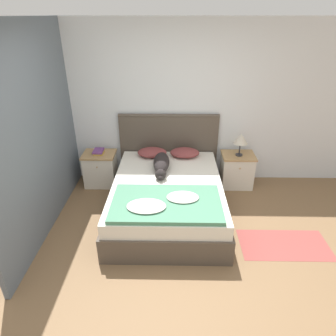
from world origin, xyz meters
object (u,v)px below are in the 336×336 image
(nightstand_left, at_px, (101,169))
(pillow_left, at_px, (152,152))
(dog, at_px, (162,164))
(bed, at_px, (168,198))
(table_lamp, at_px, (241,139))
(nightstand_right, at_px, (237,170))
(book_stack, at_px, (99,152))
(pillow_right, at_px, (185,153))

(nightstand_left, relative_size, pillow_left, 1.20)
(pillow_left, xyz_separation_m, dog, (0.17, -0.46, 0.03))
(bed, bearing_deg, nightstand_left, 143.84)
(nightstand_left, height_order, table_lamp, table_lamp)
(nightstand_right, xyz_separation_m, book_stack, (-2.26, 0.01, 0.31))
(nightstand_left, height_order, pillow_right, pillow_right)
(pillow_left, relative_size, table_lamp, 1.27)
(pillow_left, distance_m, book_stack, 0.87)
(book_stack, height_order, table_lamp, table_lamp)
(nightstand_right, xyz_separation_m, pillow_right, (-0.87, -0.01, 0.31))
(nightstand_left, bearing_deg, pillow_right, -0.56)
(nightstand_right, xyz_separation_m, dog, (-1.22, -0.47, 0.34))
(nightstand_left, distance_m, pillow_left, 0.92)
(nightstand_left, relative_size, pillow_right, 1.20)
(dog, bearing_deg, nightstand_left, 155.33)
(nightstand_left, bearing_deg, table_lamp, -0.66)
(nightstand_left, relative_size, table_lamp, 1.53)
(pillow_right, xyz_separation_m, book_stack, (-1.39, 0.03, -0.00))
(table_lamp, bearing_deg, pillow_right, 179.17)
(pillow_left, xyz_separation_m, table_lamp, (1.39, -0.01, 0.24))
(bed, height_order, nightstand_right, nightstand_right)
(book_stack, bearing_deg, pillow_left, -1.81)
(pillow_right, distance_m, book_stack, 1.39)
(table_lamp, bearing_deg, nightstand_right, 90.00)
(nightstand_left, xyz_separation_m, dog, (1.03, -0.47, 0.34))
(bed, bearing_deg, table_lamp, 35.29)
(bed, xyz_separation_m, dog, (-0.09, 0.35, 0.36))
(bed, relative_size, nightstand_right, 3.66)
(book_stack, relative_size, table_lamp, 0.59)
(bed, distance_m, pillow_right, 0.91)
(pillow_left, height_order, dog, dog)
(book_stack, bearing_deg, table_lamp, -1.02)
(pillow_left, bearing_deg, pillow_right, 0.00)
(pillow_left, distance_m, pillow_right, 0.52)
(bed, bearing_deg, pillow_left, 107.88)
(pillow_right, bearing_deg, book_stack, 178.87)
(nightstand_right, relative_size, book_stack, 2.61)
(bed, distance_m, book_stack, 1.44)
(table_lamp, bearing_deg, dog, -159.84)
(dog, relative_size, table_lamp, 2.22)
(dog, xyz_separation_m, book_stack, (-1.04, 0.49, -0.03))
(nightstand_left, xyz_separation_m, nightstand_right, (2.25, 0.00, 0.00))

